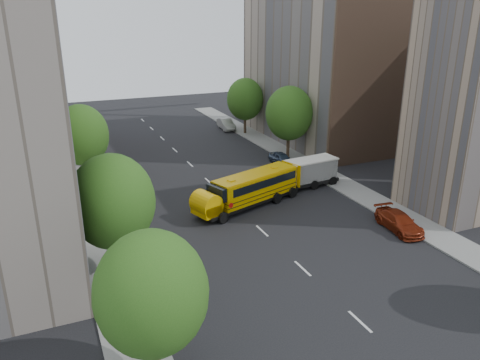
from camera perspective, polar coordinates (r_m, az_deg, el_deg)
ground at (r=37.27m, az=1.36°, el=-4.99°), size 120.00×120.00×0.00m
sidewalk_left at (r=39.05m, az=-17.43°, el=-4.66°), size 3.00×80.00×0.12m
sidewalk_right at (r=46.68m, az=11.69°, el=-0.11°), size 3.00×80.00×0.12m
lane_markings at (r=45.86m, az=-3.85°, el=-0.16°), size 0.15×64.00×0.01m
building_left_redbrick at (r=59.53m, az=-27.04°, el=8.86°), size 10.00×15.00×13.00m
building_right_far at (r=60.44m, az=9.28°, el=13.26°), size 10.00×22.00×18.00m
building_right_sidewall at (r=51.56m, az=15.91°, el=11.68°), size 10.10×0.30×18.00m
street_tree_0 at (r=20.25m, az=-10.73°, el=-13.44°), size 4.80×4.80×7.41m
street_tree_1 at (r=28.94m, az=-15.30°, el=-2.58°), size 5.12×5.12×7.90m
street_tree_2 at (r=46.10m, az=-18.76°, el=5.20°), size 4.99×4.99×7.71m
street_tree_4 at (r=52.40m, az=6.01°, el=8.08°), size 5.25×5.25×8.10m
street_tree_5 at (r=63.01m, az=0.63°, el=9.82°), size 4.86×4.86×7.51m
school_bus at (r=39.45m, az=1.01°, el=-1.05°), size 10.22×5.38×2.84m
safari_truck at (r=44.43m, az=8.19°, el=0.92°), size 6.38×2.87×2.65m
parked_car_0 at (r=26.94m, az=-8.02°, el=-14.09°), size 1.99×4.18×1.38m
parked_car_1 at (r=43.52m, az=-14.75°, el=-1.03°), size 1.59×3.93×1.27m
parked_car_2 at (r=54.75m, az=-17.44°, el=3.07°), size 2.75×5.32×1.43m
parked_car_3 at (r=37.48m, az=18.82°, el=-4.84°), size 2.35×4.80×1.34m
parked_car_4 at (r=50.87m, az=5.10°, el=2.60°), size 1.64×3.84×1.29m
parked_car_5 at (r=66.35m, az=-1.70°, el=6.83°), size 1.90×4.61×1.48m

